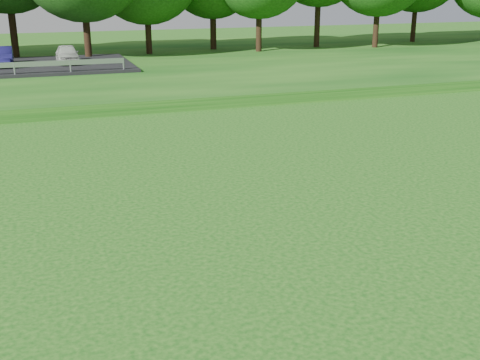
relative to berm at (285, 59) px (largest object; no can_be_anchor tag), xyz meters
name	(u,v)px	position (x,y,z in m)	size (l,w,h in m)	color
berm	(285,59)	(0.00, 0.00, 0.00)	(130.00, 30.00, 0.60)	#0D4810
walking_path	(385,93)	(0.00, -14.00, -0.28)	(130.00, 1.60, 0.04)	gray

